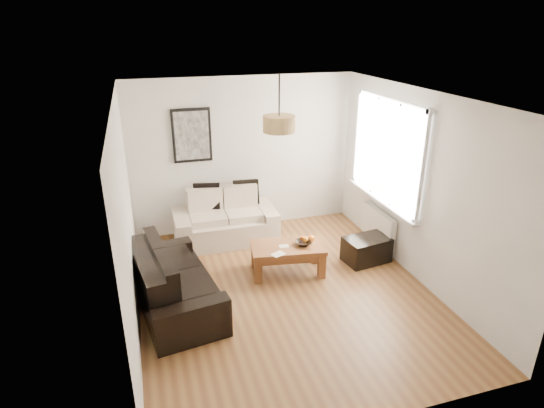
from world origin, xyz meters
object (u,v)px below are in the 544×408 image
object	(u,v)px
coffee_table	(287,259)
ottoman	(366,250)
loveseat_cream	(225,217)
sofa_leather	(174,279)

from	to	relation	value
coffee_table	ottoman	size ratio (longest dim) A/B	1.56
loveseat_cream	coffee_table	size ratio (longest dim) A/B	1.58
sofa_leather	coffee_table	bearing A→B (deg)	-85.37
loveseat_cream	coffee_table	distance (m)	1.45
loveseat_cream	ottoman	xyz separation A→B (m)	(1.90, -1.33, -0.22)
loveseat_cream	sofa_leather	world-z (taller)	loveseat_cream
coffee_table	sofa_leather	bearing A→B (deg)	-166.86
ottoman	sofa_leather	bearing A→B (deg)	-173.30
sofa_leather	loveseat_cream	bearing A→B (deg)	-38.97
coffee_table	ottoman	world-z (taller)	coffee_table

